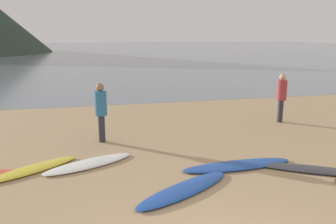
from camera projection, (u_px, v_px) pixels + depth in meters
ground_plane at (125, 113)px, 13.30m from camera, size 120.00×120.00×0.20m
ocean_water at (91, 50)px, 61.68m from camera, size 140.00×100.00×0.01m
surfboard_1 at (32, 169)px, 7.41m from camera, size 2.03×1.59×0.08m
surfboard_2 at (89, 164)px, 7.73m from camera, size 2.15×1.40×0.07m
surfboard_3 at (184, 189)px, 6.45m from camera, size 2.26×1.63×0.08m
surfboard_4 at (237, 165)px, 7.64m from camera, size 2.59×0.69×0.07m
surfboard_5 at (313, 169)px, 7.40m from camera, size 2.38×1.65×0.07m
person_0 at (101, 108)px, 9.21m from camera, size 0.32×0.32×1.60m
person_1 at (281, 94)px, 11.31m from camera, size 0.32×0.32×1.60m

